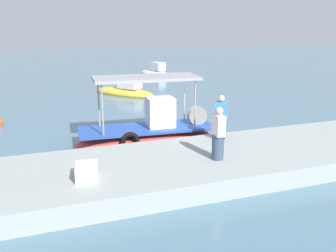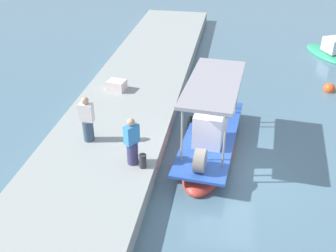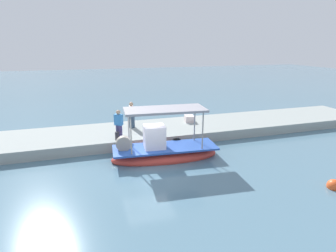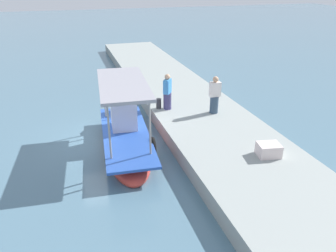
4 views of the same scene
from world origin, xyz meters
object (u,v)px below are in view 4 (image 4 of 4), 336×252
at_px(main_fishing_boat, 126,137).
at_px(fisherman_by_crate, 167,93).
at_px(fisherman_near_bollard, 215,97).
at_px(mooring_bollard, 159,104).
at_px(cargo_crate, 269,150).

xyz_separation_m(main_fishing_boat, fisherman_by_crate, (2.06, -2.40, 0.93)).
relative_size(fisherman_near_bollard, mooring_bollard, 3.56).
relative_size(fisherman_near_bollard, fisherman_by_crate, 1.02).
distance_m(fisherman_near_bollard, fisherman_by_crate, 2.21).
height_order(main_fishing_boat, fisherman_by_crate, main_fishing_boat).
bearing_deg(fisherman_near_bollard, fisherman_by_crate, 60.06).
bearing_deg(main_fishing_boat, cargo_crate, -125.98).
xyz_separation_m(main_fishing_boat, mooring_bollard, (2.23, -2.02, 0.40)).
bearing_deg(fisherman_near_bollard, main_fishing_boat, 102.48).
bearing_deg(cargo_crate, fisherman_by_crate, 21.44).
bearing_deg(fisherman_by_crate, fisherman_near_bollard, -119.94).
bearing_deg(fisherman_near_bollard, mooring_bollard, 60.84).
distance_m(main_fishing_boat, fisherman_by_crate, 3.30).
height_order(fisherman_by_crate, mooring_bollard, fisherman_by_crate).
bearing_deg(mooring_bollard, fisherman_near_bollard, -119.16).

